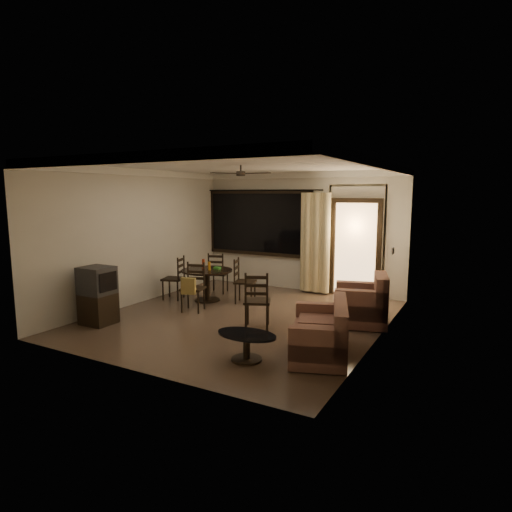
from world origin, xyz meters
The scene contains 12 objects.
ground centered at (0.00, 0.00, 0.00)m, with size 5.50×5.50×0.00m, color #7F6651.
room_shell centered at (0.59, 1.77, 1.83)m, with size 5.50×6.70×5.50m.
dining_table centered at (-1.31, 0.77, 0.54)m, with size 1.09×1.09×0.90m.
dining_chair_west centered at (-2.04, 0.53, 0.28)m, with size 0.52×0.52×0.95m.
dining_chair_east centered at (-0.51, 1.00, 0.28)m, with size 0.52×0.52×0.95m.
dining_chair_south centered at (-1.08, -0.06, 0.31)m, with size 0.52×0.56×0.95m.
dining_chair_north centered at (-1.53, 1.52, 0.28)m, with size 0.52×0.52×0.95m.
tv_cabinet centered at (-2.05, -1.53, 0.52)m, with size 0.56×0.50×1.03m.
sofa centered at (1.97, -1.03, 0.30)m, with size 1.18×1.59×0.76m.
armchair centered at (2.10, 0.68, 0.37)m, with size 1.09×1.09×0.89m.
coffee_table centered at (1.11, -1.74, 0.26)m, with size 0.88×0.53×0.39m.
side_chair centered at (0.55, -0.41, 0.30)m, with size 0.59×0.59×1.00m.
Camera 1 is at (3.95, -6.65, 2.29)m, focal length 30.00 mm.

